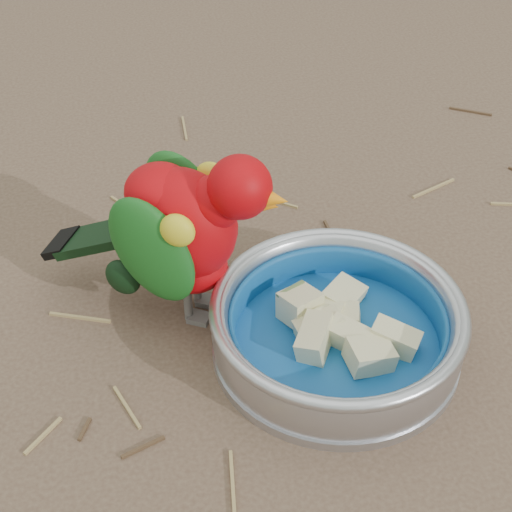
{
  "coord_description": "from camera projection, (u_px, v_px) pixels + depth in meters",
  "views": [
    {
      "loc": [
        -0.12,
        -0.53,
        0.56
      ],
      "look_at": [
        0.0,
        0.04,
        0.08
      ],
      "focal_mm": 55.0,
      "sensor_mm": 36.0,
      "label": 1
    }
  ],
  "objects": [
    {
      "name": "ground",
      "position": [
        261.0,
        342.0,
        0.78
      ],
      "size": [
        60.0,
        60.0,
        0.0
      ],
      "primitive_type": "plane",
      "color": "brown"
    },
    {
      "name": "food_bowl",
      "position": [
        335.0,
        345.0,
        0.76
      ],
      "size": [
        0.24,
        0.24,
        0.02
      ],
      "primitive_type": "cylinder",
      "color": "#B2B2BA",
      "rests_on": "ground"
    },
    {
      "name": "bowl_wall",
      "position": [
        338.0,
        323.0,
        0.74
      ],
      "size": [
        0.24,
        0.24,
        0.04
      ],
      "primitive_type": null,
      "color": "#B2B2BA",
      "rests_on": "food_bowl"
    },
    {
      "name": "fruit_wedges",
      "position": [
        337.0,
        329.0,
        0.75
      ],
      "size": [
        0.14,
        0.14,
        0.03
      ],
      "primitive_type": null,
      "color": "beige",
      "rests_on": "food_bowl"
    },
    {
      "name": "lory_parrot",
      "position": [
        185.0,
        238.0,
        0.76
      ],
      "size": [
        0.25,
        0.21,
        0.19
      ],
      "primitive_type": null,
      "rotation": [
        0.0,
        0.0,
        -2.09
      ],
      "color": "#AA0409",
      "rests_on": "ground"
    },
    {
      "name": "ground_debris",
      "position": [
        200.0,
        292.0,
        0.83
      ],
      "size": [
        0.9,
        0.8,
        0.01
      ],
      "primitive_type": null,
      "color": "#9C8350",
      "rests_on": "ground"
    }
  ]
}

